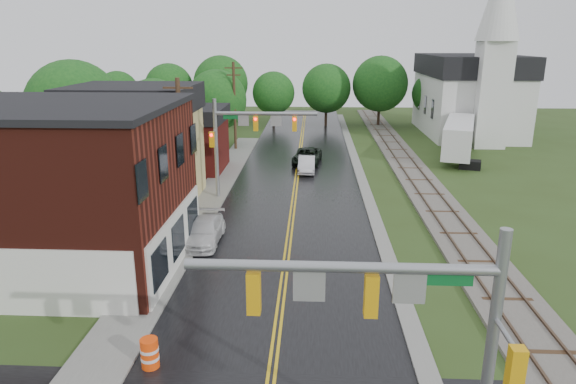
# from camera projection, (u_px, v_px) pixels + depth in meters

# --- Properties ---
(main_road) EXTENTS (10.00, 90.00, 0.02)m
(main_road) POSITION_uv_depth(u_px,v_px,m) (296.00, 187.00, 40.37)
(main_road) COLOR black
(main_road) RESTS_ON ground
(curb_right) EXTENTS (0.80, 70.00, 0.12)m
(curb_right) POSITION_uv_depth(u_px,v_px,m) (359.00, 172.00, 44.90)
(curb_right) COLOR gray
(curb_right) RESTS_ON ground
(sidewalk_left) EXTENTS (2.40, 50.00, 0.12)m
(sidewalk_left) POSITION_uv_depth(u_px,v_px,m) (205.00, 206.00, 35.88)
(sidewalk_left) COLOR gray
(sidewalk_left) RESTS_ON ground
(brick_building) EXTENTS (14.30, 10.30, 8.30)m
(brick_building) POSITION_uv_depth(u_px,v_px,m) (34.00, 187.00, 25.41)
(brick_building) COLOR #49170F
(brick_building) RESTS_ON ground
(yellow_house) EXTENTS (8.00, 7.00, 6.40)m
(yellow_house) POSITION_uv_depth(u_px,v_px,m) (138.00, 157.00, 36.14)
(yellow_house) COLOR tan
(yellow_house) RESTS_ON ground
(darkred_building) EXTENTS (7.00, 6.00, 4.40)m
(darkred_building) POSITION_uv_depth(u_px,v_px,m) (184.00, 146.00, 44.99)
(darkred_building) COLOR #3F0F0C
(darkred_building) RESTS_ON ground
(church) EXTENTS (10.40, 18.40, 20.00)m
(church) POSITION_uv_depth(u_px,v_px,m) (472.00, 86.00, 60.47)
(church) COLOR silver
(church) RESTS_ON ground
(railroad) EXTENTS (3.20, 80.00, 0.30)m
(railroad) POSITION_uv_depth(u_px,v_px,m) (412.00, 172.00, 44.65)
(railroad) COLOR #59544C
(railroad) RESTS_ON ground
(traffic_signal_near) EXTENTS (7.34, 0.30, 7.20)m
(traffic_signal_near) POSITION_uv_depth(u_px,v_px,m) (403.00, 317.00, 11.99)
(traffic_signal_near) COLOR gray
(traffic_signal_near) RESTS_ON ground
(traffic_signal_far) EXTENTS (7.34, 0.43, 7.20)m
(traffic_signal_far) POSITION_uv_depth(u_px,v_px,m) (245.00, 131.00, 36.24)
(traffic_signal_far) COLOR gray
(traffic_signal_far) RESTS_ON ground
(utility_pole_b) EXTENTS (1.80, 0.28, 9.00)m
(utility_pole_b) POSITION_uv_depth(u_px,v_px,m) (181.00, 148.00, 31.68)
(utility_pole_b) COLOR #382616
(utility_pole_b) RESTS_ON ground
(utility_pole_c) EXTENTS (1.80, 0.28, 9.00)m
(utility_pole_c) POSITION_uv_depth(u_px,v_px,m) (235.00, 105.00, 52.73)
(utility_pole_c) COLOR #382616
(utility_pole_c) RESTS_ON ground
(tree_left_b) EXTENTS (7.60, 7.60, 9.69)m
(tree_left_b) POSITION_uv_depth(u_px,v_px,m) (76.00, 110.00, 41.39)
(tree_left_b) COLOR black
(tree_left_b) RESTS_ON ground
(tree_left_c) EXTENTS (6.00, 6.00, 7.65)m
(tree_left_c) POSITION_uv_depth(u_px,v_px,m) (155.00, 112.00, 49.20)
(tree_left_c) COLOR black
(tree_left_c) RESTS_ON ground
(tree_left_e) EXTENTS (6.40, 6.40, 8.16)m
(tree_left_e) POSITION_uv_depth(u_px,v_px,m) (218.00, 101.00, 54.62)
(tree_left_e) COLOR black
(tree_left_e) RESTS_ON ground
(suv_dark) EXTENTS (2.95, 5.38, 1.43)m
(suv_dark) POSITION_uv_depth(u_px,v_px,m) (307.00, 156.00, 47.76)
(suv_dark) COLOR black
(suv_dark) RESTS_ON ground
(sedan_silver) EXTENTS (1.46, 4.12, 1.35)m
(sedan_silver) POSITION_uv_depth(u_px,v_px,m) (307.00, 164.00, 44.80)
(sedan_silver) COLOR silver
(sedan_silver) RESTS_ON ground
(pickup_white) EXTENTS (1.92, 4.66, 1.35)m
(pickup_white) POSITION_uv_depth(u_px,v_px,m) (204.00, 231.00, 29.24)
(pickup_white) COLOR silver
(pickup_white) RESTS_ON ground
(semi_trailer) EXTENTS (5.73, 11.68, 3.66)m
(semi_trailer) POSITION_uv_depth(u_px,v_px,m) (459.00, 136.00, 49.45)
(semi_trailer) COLOR black
(semi_trailer) RESTS_ON ground
(construction_barrel) EXTENTS (0.79, 0.79, 1.12)m
(construction_barrel) POSITION_uv_depth(u_px,v_px,m) (150.00, 353.00, 18.08)
(construction_barrel) COLOR #FE450B
(construction_barrel) RESTS_ON ground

